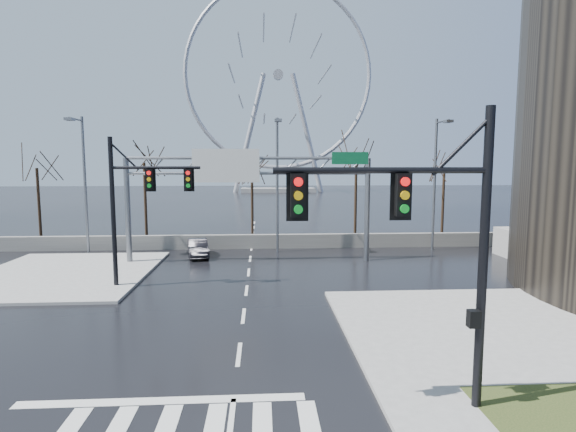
{
  "coord_description": "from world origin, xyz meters",
  "views": [
    {
      "loc": [
        0.82,
        -15.01,
        6.53
      ],
      "look_at": [
        2.14,
        7.25,
        4.0
      ],
      "focal_mm": 28.0,
      "sensor_mm": 36.0,
      "label": 1
    }
  ],
  "objects": [
    {
      "name": "ground",
      "position": [
        0.0,
        0.0,
        0.0
      ],
      "size": [
        260.0,
        260.0,
        0.0
      ],
      "primitive_type": "plane",
      "color": "black",
      "rests_on": "ground"
    },
    {
      "name": "sidewalk_right_ext",
      "position": [
        10.0,
        2.0,
        0.07
      ],
      "size": [
        12.0,
        10.0,
        0.15
      ],
      "primitive_type": "cube",
      "color": "gray",
      "rests_on": "ground"
    },
    {
      "name": "sidewalk_far",
      "position": [
        -11.0,
        12.0,
        0.07
      ],
      "size": [
        10.0,
        12.0,
        0.15
      ],
      "primitive_type": "cube",
      "color": "gray",
      "rests_on": "ground"
    },
    {
      "name": "barrier_wall",
      "position": [
        0.0,
        20.0,
        0.55
      ],
      "size": [
        52.0,
        0.5,
        1.1
      ],
      "primitive_type": "cube",
      "color": "slate",
      "rests_on": "ground"
    },
    {
      "name": "signal_mast_near",
      "position": [
        5.14,
        -4.04,
        4.87
      ],
      "size": [
        5.52,
        0.41,
        8.0
      ],
      "color": "black",
      "rests_on": "ground"
    },
    {
      "name": "signal_mast_far",
      "position": [
        -5.87,
        8.96,
        4.83
      ],
      "size": [
        4.72,
        0.41,
        8.0
      ],
      "color": "black",
      "rests_on": "ground"
    },
    {
      "name": "sign_gantry",
      "position": [
        -0.38,
        14.96,
        5.18
      ],
      "size": [
        16.36,
        0.4,
        7.6
      ],
      "color": "slate",
      "rests_on": "ground"
    },
    {
      "name": "streetlight_left",
      "position": [
        -12.0,
        18.16,
        5.89
      ],
      "size": [
        0.5,
        2.55,
        10.0
      ],
      "color": "slate",
      "rests_on": "ground"
    },
    {
      "name": "streetlight_mid",
      "position": [
        2.0,
        18.16,
        5.89
      ],
      "size": [
        0.5,
        2.55,
        10.0
      ],
      "color": "slate",
      "rests_on": "ground"
    },
    {
      "name": "streetlight_right",
      "position": [
        14.0,
        18.16,
        5.89
      ],
      "size": [
        0.5,
        2.55,
        10.0
      ],
      "color": "slate",
      "rests_on": "ground"
    },
    {
      "name": "tree_far_left",
      "position": [
        -18.0,
        24.0,
        5.57
      ],
      "size": [
        3.5,
        3.5,
        7.0
      ],
      "color": "black",
      "rests_on": "ground"
    },
    {
      "name": "tree_left",
      "position": [
        -9.0,
        23.5,
        5.98
      ],
      "size": [
        3.75,
        3.75,
        7.5
      ],
      "color": "black",
      "rests_on": "ground"
    },
    {
      "name": "tree_center",
      "position": [
        0.0,
        24.5,
        5.17
      ],
      "size": [
        3.25,
        3.25,
        6.5
      ],
      "color": "black",
      "rests_on": "ground"
    },
    {
      "name": "tree_right",
      "position": [
        9.0,
        23.5,
        6.22
      ],
      "size": [
        3.9,
        3.9,
        7.8
      ],
      "color": "black",
      "rests_on": "ground"
    },
    {
      "name": "tree_far_right",
      "position": [
        17.0,
        24.0,
        5.41
      ],
      "size": [
        3.4,
        3.4,
        6.8
      ],
      "color": "black",
      "rests_on": "ground"
    },
    {
      "name": "ferris_wheel",
      "position": [
        5.0,
        95.0,
        26.13
      ],
      "size": [
        45.0,
        6.0,
        50.91
      ],
      "color": "gray",
      "rests_on": "ground"
    },
    {
      "name": "car",
      "position": [
        -3.75,
        17.0,
        0.63
      ],
      "size": [
        2.07,
        3.99,
        1.25
      ],
      "primitive_type": "imported",
      "rotation": [
        0.0,
        0.0,
        0.2
      ],
      "color": "black",
      "rests_on": "ground"
    }
  ]
}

